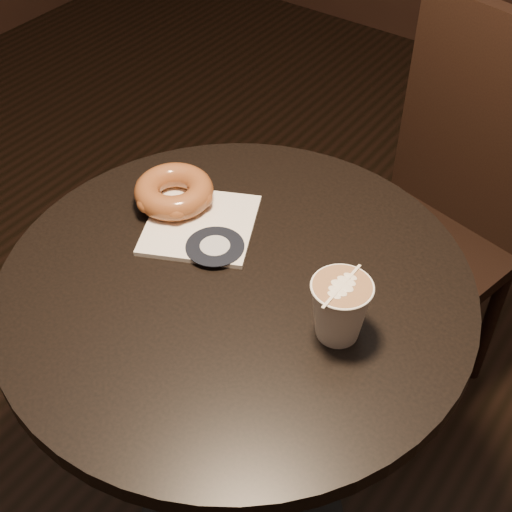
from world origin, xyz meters
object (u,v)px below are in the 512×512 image
Objects in this scene: latte_cup at (340,310)px; pastry_bag at (200,225)px; cafe_table at (238,365)px; chair at (442,202)px; doughnut at (174,191)px.

pastry_bag is at bearing 167.67° from latte_cup.
latte_cup is (0.17, 0.00, 0.25)m from cafe_table.
cafe_table is at bearing -84.60° from chair.
latte_cup is at bearing 0.28° from cafe_table.
cafe_table is at bearing -23.93° from doughnut.
chair reaches higher than doughnut.
pastry_bag is 1.81× the size of latte_cup.
doughnut is at bearing 167.16° from latte_cup.
cafe_table is 5.84× the size of doughnut.
latte_cup reaches higher than pastry_bag.
doughnut is (-0.27, -0.55, 0.26)m from chair.
pastry_bag is at bearing -14.98° from doughnut.
doughnut is at bearing 156.07° from cafe_table.
pastry_bag is 1.30× the size of doughnut.
cafe_table is 8.16× the size of latte_cup.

